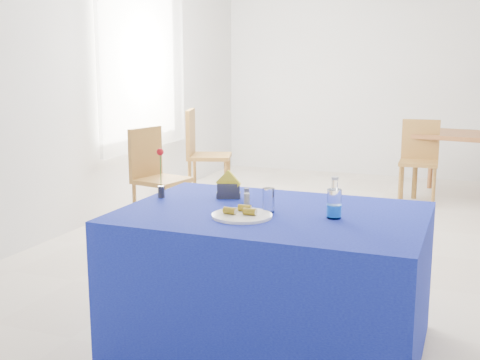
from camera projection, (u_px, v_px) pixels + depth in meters
name	position (u px, v px, depth m)	size (l,w,h in m)	color
floor	(347.00, 246.00, 5.15)	(7.00, 7.00, 0.00)	beige
room_shell	(355.00, 37.00, 4.82)	(7.00, 7.00, 7.00)	silver
window_pane	(139.00, 63.00, 6.47)	(0.04, 1.50, 1.60)	white
curtain	(145.00, 63.00, 6.45)	(0.04, 1.75, 1.85)	white
plate	(242.00, 216.00, 3.09)	(0.31, 0.31, 0.01)	white
drinking_glass	(268.00, 200.00, 3.18)	(0.06, 0.06, 0.13)	silver
salt_shaker	(247.00, 201.00, 3.27)	(0.03, 0.03, 0.09)	slate
pepper_shaker	(247.00, 196.00, 3.39)	(0.03, 0.03, 0.09)	slate
blue_table	(272.00, 279.00, 3.28)	(1.60, 1.10, 0.76)	#0F1790
water_bottle	(334.00, 205.00, 3.06)	(0.08, 0.08, 0.21)	white
napkin_holder	(228.00, 190.00, 3.52)	(0.16, 0.10, 0.17)	#3C3C41
rose_vase	(161.00, 175.00, 3.51)	(0.04, 0.04, 0.29)	#232328
oak_table	(478.00, 141.00, 6.84)	(1.49, 1.10, 0.76)	brown
chair_bg_left	(419.00, 155.00, 6.72)	(0.43, 0.43, 0.92)	olive
chair_win_a	(155.00, 171.00, 5.60)	(0.50, 0.50, 0.95)	olive
chair_win_b	(201.00, 149.00, 6.73)	(0.59, 0.59, 1.04)	olive
banana_pieces	(242.00, 210.00, 3.10)	(0.17, 0.13, 0.04)	gold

